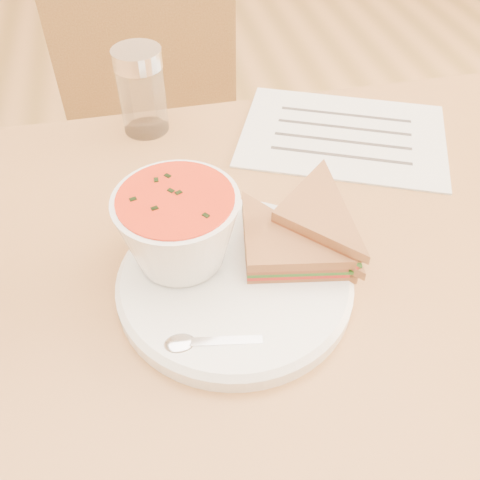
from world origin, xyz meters
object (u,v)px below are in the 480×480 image
object	(u,v)px
dining_table	(257,425)
soup_bowl	(179,231)
plate	(235,283)
condiment_shaker	(142,91)
chair_far	(152,183)

from	to	relation	value
dining_table	soup_bowl	bearing A→B (deg)	168.97
plate	condiment_shaker	distance (m)	0.33
chair_far	condiment_shaker	distance (m)	0.45
plate	condiment_shaker	world-z (taller)	condiment_shaker
chair_far	plate	bearing A→B (deg)	104.72
soup_bowl	condiment_shaker	size ratio (longest dim) A/B	1.04
dining_table	plate	size ratio (longest dim) A/B	4.04
dining_table	condiment_shaker	world-z (taller)	condiment_shaker
condiment_shaker	chair_far	bearing A→B (deg)	90.43
plate	condiment_shaker	xyz separation A→B (m)	(-0.06, 0.32, 0.05)
chair_far	plate	xyz separation A→B (m)	(0.06, -0.58, 0.32)
soup_bowl	dining_table	bearing A→B (deg)	-11.03
dining_table	chair_far	world-z (taller)	chair_far
chair_far	dining_table	bearing A→B (deg)	108.72
chair_far	condiment_shaker	bearing A→B (deg)	98.79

